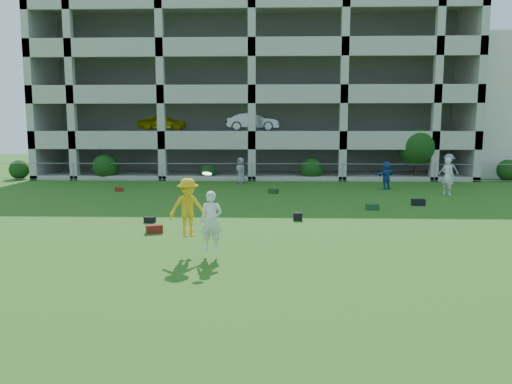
{
  "coord_description": "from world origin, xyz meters",
  "views": [
    {
      "loc": [
        1.39,
        -13.9,
        3.65
      ],
      "look_at": [
        0.82,
        3.0,
        1.4
      ],
      "focal_mm": 35.0,
      "sensor_mm": 36.0,
      "label": 1
    }
  ],
  "objects_px": {
    "frisbee_contest": "(194,211)",
    "bystander_f": "(449,170)",
    "crate_d": "(298,216)",
    "bystander_c": "(241,171)",
    "bystander_e": "(448,176)",
    "bystander_d": "(386,175)",
    "parking_garage": "(256,97)"
  },
  "relations": [
    {
      "from": "bystander_c",
      "to": "frisbee_contest",
      "type": "xyz_separation_m",
      "value": [
        -0.16,
        -17.62,
        0.45
      ]
    },
    {
      "from": "crate_d",
      "to": "parking_garage",
      "type": "xyz_separation_m",
      "value": [
        -2.39,
        22.46,
        5.86
      ]
    },
    {
      "from": "bystander_d",
      "to": "frisbee_contest",
      "type": "relative_size",
      "value": 0.74
    },
    {
      "from": "bystander_d",
      "to": "bystander_e",
      "type": "height_order",
      "value": "bystander_e"
    },
    {
      "from": "bystander_f",
      "to": "bystander_e",
      "type": "bearing_deg",
      "value": 70.42
    },
    {
      "from": "bystander_e",
      "to": "frisbee_contest",
      "type": "relative_size",
      "value": 0.91
    },
    {
      "from": "bystander_f",
      "to": "frisbee_contest",
      "type": "distance_m",
      "value": 21.07
    },
    {
      "from": "bystander_d",
      "to": "parking_garage",
      "type": "relative_size",
      "value": 0.05
    },
    {
      "from": "bystander_c",
      "to": "bystander_d",
      "type": "bearing_deg",
      "value": 29.07
    },
    {
      "from": "bystander_c",
      "to": "frisbee_contest",
      "type": "bearing_deg",
      "value": -45.11
    },
    {
      "from": "bystander_f",
      "to": "parking_garage",
      "type": "xyz_separation_m",
      "value": [
        -12.04,
        11.17,
        5.03
      ]
    },
    {
      "from": "crate_d",
      "to": "frisbee_contest",
      "type": "relative_size",
      "value": 0.16
    },
    {
      "from": "bystander_e",
      "to": "bystander_f",
      "type": "height_order",
      "value": "bystander_e"
    },
    {
      "from": "bystander_d",
      "to": "frisbee_contest",
      "type": "bearing_deg",
      "value": 22.54
    },
    {
      "from": "frisbee_contest",
      "to": "bystander_f",
      "type": "bearing_deg",
      "value": 52.49
    },
    {
      "from": "bystander_e",
      "to": "parking_garage",
      "type": "distance_m",
      "value": 19.1
    },
    {
      "from": "bystander_e",
      "to": "parking_garage",
      "type": "relative_size",
      "value": 0.07
    },
    {
      "from": "bystander_e",
      "to": "crate_d",
      "type": "xyz_separation_m",
      "value": [
        -8.28,
        -7.43,
        -0.84
      ]
    },
    {
      "from": "bystander_f",
      "to": "crate_d",
      "type": "height_order",
      "value": "bystander_f"
    },
    {
      "from": "frisbee_contest",
      "to": "bystander_d",
      "type": "bearing_deg",
      "value": 59.97
    },
    {
      "from": "bystander_c",
      "to": "bystander_d",
      "type": "height_order",
      "value": "bystander_c"
    },
    {
      "from": "frisbee_contest",
      "to": "bystander_e",
      "type": "bearing_deg",
      "value": 48.31
    },
    {
      "from": "bystander_e",
      "to": "crate_d",
      "type": "height_order",
      "value": "bystander_e"
    },
    {
      "from": "bystander_f",
      "to": "bystander_c",
      "type": "bearing_deg",
      "value": -4.02
    },
    {
      "from": "frisbee_contest",
      "to": "crate_d",
      "type": "bearing_deg",
      "value": 59.65
    },
    {
      "from": "crate_d",
      "to": "parking_garage",
      "type": "height_order",
      "value": "parking_garage"
    },
    {
      "from": "bystander_c",
      "to": "bystander_e",
      "type": "bearing_deg",
      "value": 22.53
    },
    {
      "from": "bystander_c",
      "to": "parking_garage",
      "type": "height_order",
      "value": "parking_garage"
    },
    {
      "from": "crate_d",
      "to": "bystander_f",
      "type": "bearing_deg",
      "value": 49.47
    },
    {
      "from": "bystander_f",
      "to": "crate_d",
      "type": "relative_size",
      "value": 5.62
    },
    {
      "from": "crate_d",
      "to": "parking_garage",
      "type": "relative_size",
      "value": 0.01
    },
    {
      "from": "parking_garage",
      "to": "frisbee_contest",
      "type": "bearing_deg",
      "value": -91.62
    }
  ]
}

